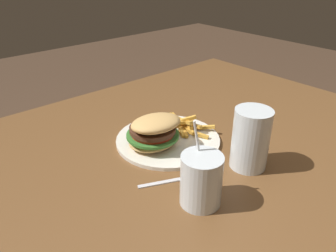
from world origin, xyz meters
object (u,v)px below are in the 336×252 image
juice_glass (201,181)px  spoon (191,175)px  meal_plate_near (161,134)px  beer_glass (250,140)px

juice_glass → spoon: bearing=-121.7°
meal_plate_near → beer_glass: size_ratio=1.91×
meal_plate_near → juice_glass: size_ratio=1.59×
spoon → beer_glass: bearing=2.5°
meal_plate_near → juice_glass: 0.24m
spoon → meal_plate_near: bearing=99.8°
juice_glass → beer_glass: bearing=-175.1°
beer_glass → juice_glass: size_ratio=0.84×
meal_plate_near → beer_glass: beer_glass is taller
beer_glass → juice_glass: 0.18m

